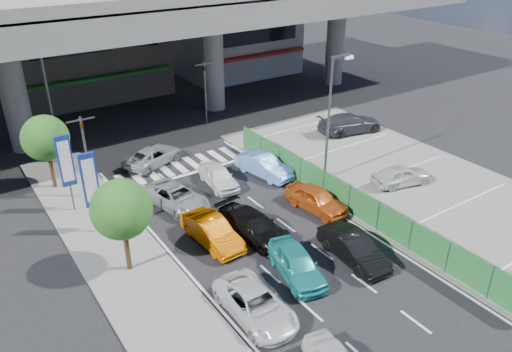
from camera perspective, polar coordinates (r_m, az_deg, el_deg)
ground at (r=24.89m, az=4.67°, el=-9.83°), size 120.00×120.00×0.00m
parking_lot at (r=32.94m, az=17.67°, el=-1.17°), size 12.00×28.00×0.06m
sidewalk_left at (r=25.04m, az=-14.20°, el=-10.28°), size 4.00×30.00×0.12m
fence_run at (r=28.08m, az=12.01°, el=-3.52°), size 0.16×22.00×1.80m
expressway at (r=39.92m, az=-15.69°, el=17.27°), size 64.00×14.00×10.75m
building_center at (r=50.50m, az=-19.92°, el=17.11°), size 14.00×10.90×15.00m
building_east at (r=56.06m, az=-2.81°, el=17.88°), size 12.00×10.90×12.00m
traffic_light_left at (r=30.16m, az=-19.12°, el=4.19°), size 1.60×1.24×5.20m
traffic_light_right at (r=40.39m, az=-5.90°, el=11.16°), size 1.60×1.24×5.20m
street_lamp_right at (r=30.89m, az=8.62°, el=7.60°), size 1.65×0.22×8.00m
street_lamp_left at (r=35.42m, az=-22.33°, el=8.40°), size 1.65×0.22×8.00m
signboard_near at (r=26.73m, az=-18.41°, el=-0.73°), size 0.80×0.14×4.70m
signboard_far at (r=29.32m, az=-20.90°, el=1.35°), size 0.80×0.14×4.70m
tree_near at (r=23.22m, az=-15.12°, el=-3.72°), size 2.80×2.80×4.80m
tree_far at (r=32.35m, az=-22.94°, el=3.99°), size 2.80×2.80×4.80m
sedan_white_mid_left at (r=21.57m, az=-0.07°, el=-14.43°), size 2.11×4.46×1.23m
taxi_teal_mid at (r=23.67m, az=4.68°, el=-9.96°), size 2.48×4.31×1.38m
hatch_black_mid_right at (r=25.06m, az=11.07°, el=-8.07°), size 1.79×4.29×1.38m
taxi_orange_left at (r=25.91m, az=-5.05°, el=-6.33°), size 1.69×4.26×1.38m
sedan_black_mid at (r=26.26m, az=-0.27°, el=-5.73°), size 2.59×4.92×1.36m
taxi_orange_right at (r=28.88m, az=6.95°, el=-2.64°), size 2.19×4.24×1.38m
wagon_silver_front_left at (r=29.37m, az=-9.07°, el=-2.39°), size 2.97×4.86×1.26m
sedan_white_front_mid at (r=31.40m, az=-4.31°, el=-0.03°), size 1.91×3.93×1.29m
kei_truck_front_right at (r=32.58m, az=0.94°, el=1.19°), size 2.25×4.39×1.38m
crossing_wagon_silver at (r=34.86m, az=-11.65°, el=2.27°), size 4.87×3.63×1.23m
parked_sedan_white at (r=32.61m, az=16.30°, el=0.09°), size 4.09×2.41×1.31m
parked_sedan_dgrey at (r=39.99m, az=10.69°, el=5.95°), size 5.50×3.11×1.50m
traffic_cone at (r=30.37m, az=8.31°, el=-1.83°), size 0.38×0.38×0.63m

